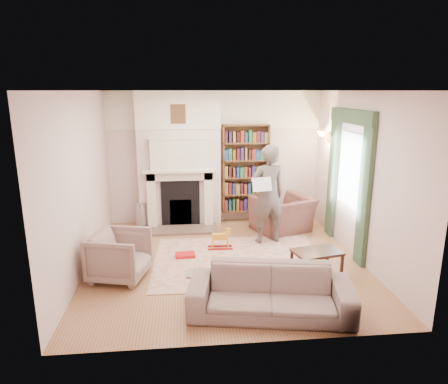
{
  "coord_description": "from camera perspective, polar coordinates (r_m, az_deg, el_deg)",
  "views": [
    {
      "loc": [
        -0.65,
        -6.19,
        2.8
      ],
      "look_at": [
        0.0,
        0.25,
        1.15
      ],
      "focal_mm": 32.0,
      "sensor_mm": 36.0,
      "label": 1
    }
  ],
  "objects": [
    {
      "name": "newspaper",
      "position": [
        7.14,
        5.45,
        1.09
      ],
      "size": [
        0.38,
        0.18,
        0.24
      ],
      "primitive_type": "cube",
      "rotation": [
        -0.35,
        0.0,
        0.23
      ],
      "color": "white",
      "rests_on": "man_reading"
    },
    {
      "name": "curtain_right",
      "position": [
        7.99,
        15.27,
        2.24
      ],
      "size": [
        0.07,
        0.32,
        2.4
      ],
      "primitive_type": "cube",
      "color": "#344D31",
      "rests_on": "floor"
    },
    {
      "name": "man_reading",
      "position": [
        7.42,
        6.25,
        -0.39
      ],
      "size": [
        0.76,
        0.59,
        1.86
      ],
      "primitive_type": "imported",
      "rotation": [
        0.0,
        0.0,
        3.37
      ],
      "color": "#504540",
      "rests_on": "floor"
    },
    {
      "name": "ceiling",
      "position": [
        6.23,
        0.24,
        14.29
      ],
      "size": [
        4.5,
        4.5,
        0.0
      ],
      "primitive_type": "plane",
      "rotation": [
        3.14,
        0.0,
        0.0
      ],
      "color": "white",
      "rests_on": "wall_back"
    },
    {
      "name": "fireplace",
      "position": [
        8.36,
        -6.38,
        4.48
      ],
      "size": [
        1.7,
        0.58,
        2.8
      ],
      "color": "beige",
      "rests_on": "floor"
    },
    {
      "name": "floor",
      "position": [
        6.83,
        0.21,
        -9.91
      ],
      "size": [
        4.5,
        4.5,
        0.0
      ],
      "primitive_type": "plane",
      "color": "brown",
      "rests_on": "ground"
    },
    {
      "name": "board_game",
      "position": [
        6.38,
        -3.81,
        -11.49
      ],
      "size": [
        0.37,
        0.37,
        0.03
      ],
      "primitive_type": "cube",
      "rotation": [
        0.0,
        0.0,
        -0.12
      ],
      "color": "gold",
      "rests_on": "rug"
    },
    {
      "name": "pelmet",
      "position": [
        7.19,
        17.8,
        10.28
      ],
      "size": [
        0.09,
        1.7,
        0.24
      ],
      "primitive_type": "cube",
      "color": "#344D31",
      "rests_on": "wall_right"
    },
    {
      "name": "curtain_left",
      "position": [
        6.74,
        19.45,
        -0.27
      ],
      "size": [
        0.07,
        0.32,
        2.4
      ],
      "primitive_type": "cube",
      "color": "#344D31",
      "rests_on": "floor"
    },
    {
      "name": "wall_right",
      "position": [
        6.98,
        18.93,
        1.94
      ],
      "size": [
        0.0,
        4.5,
        4.5
      ],
      "primitive_type": "plane",
      "rotation": [
        1.57,
        0.0,
        -1.57
      ],
      "color": "beige",
      "rests_on": "floor"
    },
    {
      "name": "wall_back",
      "position": [
        8.58,
        -1.35,
        4.91
      ],
      "size": [
        4.5,
        0.0,
        4.5
      ],
      "primitive_type": "plane",
      "rotation": [
        1.57,
        0.0,
        0.0
      ],
      "color": "beige",
      "rests_on": "floor"
    },
    {
      "name": "armchair_left",
      "position": [
        6.33,
        -14.67,
        -8.77
      ],
      "size": [
        0.98,
        0.97,
        0.74
      ],
      "primitive_type": "imported",
      "rotation": [
        0.0,
        0.0,
        1.32
      ],
      "color": "gray",
      "rests_on": "floor"
    },
    {
      "name": "rug",
      "position": [
        6.86,
        2.14,
        -9.74
      ],
      "size": [
        2.92,
        2.28,
        0.01
      ],
      "primitive_type": "cube",
      "rotation": [
        0.0,
        0.0,
        -0.03
      ],
      "color": "beige",
      "rests_on": "floor"
    },
    {
      "name": "wall_sconce",
      "position": [
        8.2,
        13.48,
        7.6
      ],
      "size": [
        0.2,
        0.24,
        0.24
      ],
      "primitive_type": null,
      "color": "gold",
      "rests_on": "wall_right"
    },
    {
      "name": "game_box_lid",
      "position": [
        7.02,
        -5.55,
        -8.96
      ],
      "size": [
        0.35,
        0.24,
        0.06
      ],
      "primitive_type": "cube",
      "rotation": [
        0.0,
        0.0,
        0.05
      ],
      "color": "red",
      "rests_on": "rug"
    },
    {
      "name": "paraffin_heater",
      "position": [
        8.53,
        -11.77,
        -3.23
      ],
      "size": [
        0.24,
        0.24,
        0.55
      ],
      "primitive_type": "cylinder",
      "rotation": [
        0.0,
        0.0,
        0.0
      ],
      "color": "#9DA0A4",
      "rests_on": "floor"
    },
    {
      "name": "wall_left",
      "position": [
        6.55,
        -19.76,
        1.09
      ],
      "size": [
        0.0,
        4.5,
        4.5
      ],
      "primitive_type": "plane",
      "rotation": [
        1.57,
        0.0,
        1.57
      ],
      "color": "beige",
      "rests_on": "floor"
    },
    {
      "name": "comic_annuals",
      "position": [
        6.47,
        1.31,
        -11.16
      ],
      "size": [
        1.16,
        0.73,
        0.02
      ],
      "color": "red",
      "rests_on": "rug"
    },
    {
      "name": "window",
      "position": [
        7.32,
        17.58,
        3.0
      ],
      "size": [
        0.02,
        0.9,
        1.3
      ],
      "primitive_type": "cube",
      "color": "silver",
      "rests_on": "wall_right"
    },
    {
      "name": "bookcase",
      "position": [
        8.57,
        3.07,
        3.35
      ],
      "size": [
        1.0,
        0.24,
        1.85
      ],
      "primitive_type": "cube",
      "color": "brown",
      "rests_on": "floor"
    },
    {
      "name": "coffee_table",
      "position": [
        6.34,
        13.04,
        -10.07
      ],
      "size": [
        0.78,
        0.59,
        0.45
      ],
      "primitive_type": null,
      "rotation": [
        0.0,
        0.0,
        0.22
      ],
      "color": "#321B11",
      "rests_on": "floor"
    },
    {
      "name": "sofa",
      "position": [
        5.29,
        6.64,
        -13.96
      ],
      "size": [
        2.19,
        1.17,
        0.61
      ],
      "primitive_type": "imported",
      "rotation": [
        0.0,
        0.0,
        -0.18
      ],
      "color": "gray",
      "rests_on": "floor"
    },
    {
      "name": "wall_front",
      "position": [
        4.24,
        3.42,
        -5.05
      ],
      "size": [
        4.5,
        0.0,
        4.5
      ],
      "primitive_type": "plane",
      "rotation": [
        -1.57,
        0.0,
        0.0
      ],
      "color": "beige",
      "rests_on": "floor"
    },
    {
      "name": "rocking_horse",
      "position": [
        7.26,
        -0.57,
        -6.71
      ],
      "size": [
        0.46,
        0.2,
        0.4
      ],
      "primitive_type": null,
      "rotation": [
        0.0,
        0.0,
        -0.03
      ],
      "color": "orange",
      "rests_on": "rug"
    },
    {
      "name": "armchair_reading",
      "position": [
        8.24,
        8.35,
        -3.12
      ],
      "size": [
        1.37,
        1.29,
        0.71
      ],
      "primitive_type": "imported",
      "rotation": [
        0.0,
        0.0,
        3.52
      ],
      "color": "#4F2F2A",
      "rests_on": "floor"
    }
  ]
}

